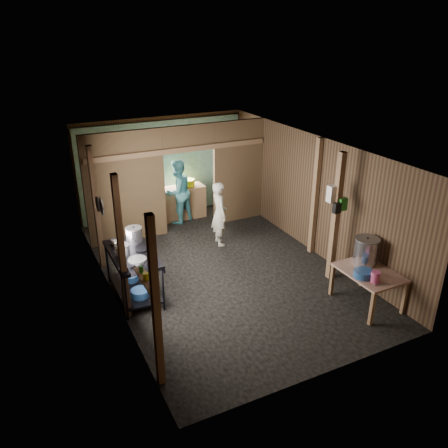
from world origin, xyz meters
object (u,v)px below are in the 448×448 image
stove_pot_large (134,235)px  yellow_tub (189,183)px  gas_range (134,274)px  prep_table (367,288)px  cook (219,214)px  stock_pot (366,251)px  pink_bucket (375,277)px

stove_pot_large → yellow_tub: size_ratio=1.01×
gas_range → stove_pot_large: (0.17, 0.41, 0.59)m
gas_range → stove_pot_large: size_ratio=4.79×
prep_table → cook: bearing=110.9°
stock_pot → cook: cook is taller
gas_range → pink_bucket: bearing=-34.5°
gas_range → cook: (2.39, 1.32, 0.30)m
cook → pink_bucket: bearing=-155.9°
pink_bucket → stock_pot: bearing=62.8°
stove_pot_large → cook: bearing=22.1°
gas_range → cook: size_ratio=1.02×
pink_bucket → cook: cook is taller
cook → gas_range: bearing=125.9°
prep_table → gas_range: bearing=150.2°
gas_range → yellow_tub: size_ratio=4.82×
prep_table → cook: cook is taller
prep_table → pink_bucket: bearing=-118.8°
stove_pot_large → cook: (2.22, 0.90, -0.29)m
stock_pot → stove_pot_large: bearing=148.5°
stock_pot → yellow_tub: (-1.45, 5.02, 0.03)m
yellow_tub → cook: size_ratio=0.21×
stove_pot_large → cook: 2.42m
gas_range → stove_pot_large: stove_pot_large is taller
stove_pot_large → yellow_tub: stove_pot_large is taller
prep_table → pink_bucket: (-0.17, -0.30, 0.43)m
stove_pot_large → gas_range: bearing=-112.4°
stove_pot_large → prep_table: bearing=-35.7°
stove_pot_large → pink_bucket: size_ratio=1.69×
stock_pot → pink_bucket: bearing=-117.2°
stock_pot → cook: size_ratio=0.35×
gas_range → stock_pot: size_ratio=2.94×
stock_pot → cook: 3.48m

